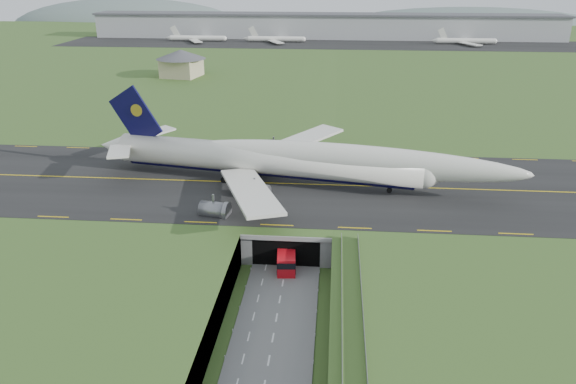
{
  "coord_description": "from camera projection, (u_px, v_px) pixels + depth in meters",
  "views": [
    {
      "loc": [
        7.87,
        -79.2,
        49.5
      ],
      "look_at": [
        -0.67,
        20.0,
        9.46
      ],
      "focal_mm": 35.0,
      "sensor_mm": 36.0,
      "label": 1
    }
  ],
  "objects": [
    {
      "name": "trench_road",
      "position": [
        277.0,
        316.0,
        85.34
      ],
      "size": [
        12.0,
        75.0,
        0.2
      ],
      "primitive_type": "cube",
      "color": "slate",
      "rests_on": "ground"
    },
    {
      "name": "distant_hills",
      "position": [
        403.0,
        33.0,
        486.15
      ],
      "size": [
        700.0,
        91.0,
        60.0
      ],
      "color": "slate",
      "rests_on": "ground"
    },
    {
      "name": "ground",
      "position": [
        282.0,
        290.0,
        92.31
      ],
      "size": [
        900.0,
        900.0,
        0.0
      ],
      "primitive_type": "plane",
      "color": "#3D5C25",
      "rests_on": "ground"
    },
    {
      "name": "taxiway",
      "position": [
        296.0,
        184.0,
        120.54
      ],
      "size": [
        800.0,
        44.0,
        0.18
      ],
      "primitive_type": "cube",
      "color": "black",
      "rests_on": "airfield_deck"
    },
    {
      "name": "cargo_terminal",
      "position": [
        326.0,
        26.0,
        363.87
      ],
      "size": [
        320.0,
        67.0,
        15.6
      ],
      "color": "#B2B2B2",
      "rests_on": "ground"
    },
    {
      "name": "shuttle_tram",
      "position": [
        286.0,
        258.0,
        98.71
      ],
      "size": [
        3.89,
        8.69,
        3.43
      ],
      "rotation": [
        0.0,
        0.0,
        0.08
      ],
      "color": "red",
      "rests_on": "ground"
    },
    {
      "name": "tunnel_portal",
      "position": [
        290.0,
        228.0,
        106.51
      ],
      "size": [
        17.0,
        22.3,
        6.0
      ],
      "color": "gray",
      "rests_on": "ground"
    },
    {
      "name": "guideway",
      "position": [
        353.0,
        338.0,
        71.78
      ],
      "size": [
        3.0,
        53.0,
        7.05
      ],
      "color": "#A8A8A3",
      "rests_on": "ground"
    },
    {
      "name": "jumbo_jet",
      "position": [
        295.0,
        160.0,
        118.77
      ],
      "size": [
        93.38,
        59.63,
        20.05
      ],
      "rotation": [
        0.0,
        0.0,
        -0.18
      ],
      "color": "white",
      "rests_on": "ground"
    },
    {
      "name": "service_building",
      "position": [
        181.0,
        61.0,
        236.12
      ],
      "size": [
        24.39,
        24.39,
        11.35
      ],
      "rotation": [
        0.0,
        0.0,
        -0.19
      ],
      "color": "#C1B48B",
      "rests_on": "ground"
    },
    {
      "name": "airfield_deck",
      "position": [
        282.0,
        275.0,
        91.19
      ],
      "size": [
        800.0,
        800.0,
        6.0
      ],
      "primitive_type": "cube",
      "color": "gray",
      "rests_on": "ground"
    }
  ]
}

